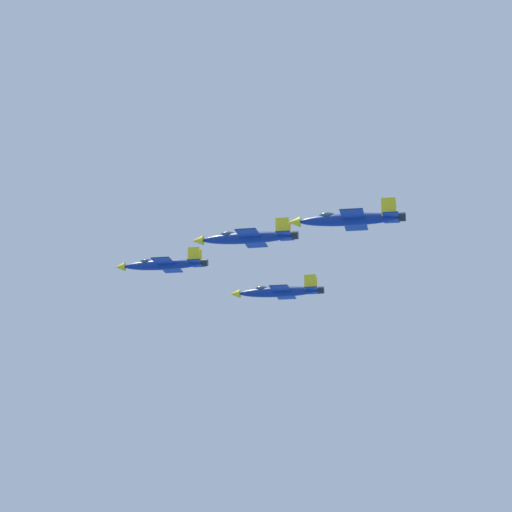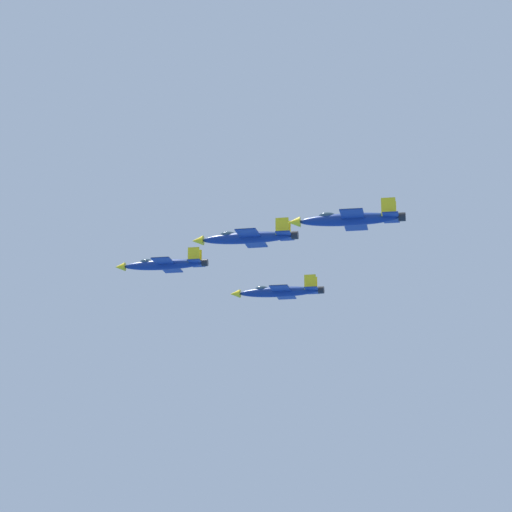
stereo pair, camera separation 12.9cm
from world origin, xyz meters
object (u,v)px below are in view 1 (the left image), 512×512
jet_right_wingman (279,291)px  jet_left_outer (349,219)px  jet_left_wingman (247,237)px  jet_lead (163,264)px

jet_right_wingman → jet_left_outer: 48.78m
jet_right_wingman → jet_left_wingman: bearing=90.0°
jet_lead → jet_left_outer: bearing=139.6°
jet_right_wingman → jet_lead: bearing=40.4°
jet_lead → jet_left_wingman: (-23.09, -3.59, -0.51)m
jet_lead → jet_left_outer: size_ratio=0.97×
jet_right_wingman → jet_left_outer: size_ratio=1.02×
jet_left_wingman → jet_left_outer: size_ratio=1.00×
jet_lead → jet_left_wingman: jet_lead is taller
jet_left_wingman → jet_left_outer: (-23.09, -3.59, -2.63)m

